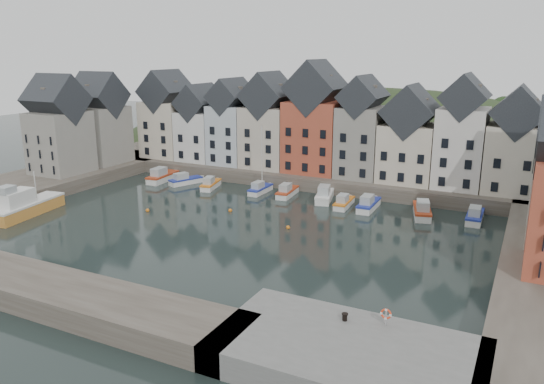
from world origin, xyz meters
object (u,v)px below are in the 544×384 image
Objects in this scene: large_vessel at (24,206)px; life_ring_post at (386,314)px; boat_d at (260,189)px; mooring_bollard at (345,317)px; boat_a at (162,177)px.

large_vessel reaches higher than life_ring_post.
boat_d is 18.56× the size of mooring_bollard.
boat_a is 57.93m from life_ring_post.
life_ring_post is at bearing -50.58° from boat_d.
large_vessel is at bearing 168.03° from life_ring_post.
boat_a is at bearing 141.49° from mooring_bollard.
boat_a is 18.12m from boat_d.
large_vessel is at bearing -104.59° from boat_a.
boat_d is 0.91× the size of large_vessel.
boat_d reaches higher than life_ring_post.
boat_a is at bearing 143.74° from life_ring_post.
boat_d reaches higher than mooring_bollard.
life_ring_post is at bearing 12.66° from mooring_bollard.
boat_a is 23.84m from large_vessel.
boat_d is at bearing 125.95° from mooring_bollard.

